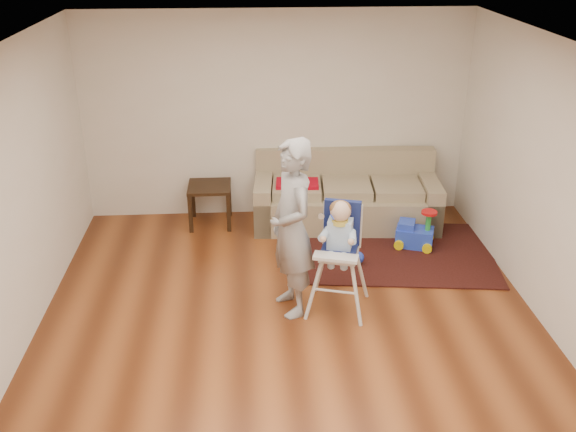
{
  "coord_description": "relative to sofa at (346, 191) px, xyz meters",
  "views": [
    {
      "loc": [
        -0.38,
        -5.34,
        3.65
      ],
      "look_at": [
        0.0,
        0.4,
        1.0
      ],
      "focal_mm": 40.0,
      "sensor_mm": 36.0,
      "label": 1
    }
  ],
  "objects": [
    {
      "name": "high_chair",
      "position": [
        -0.38,
        -2.03,
        0.12
      ],
      "size": [
        0.69,
        0.69,
        1.21
      ],
      "rotation": [
        0.0,
        0.0,
        -0.28
      ],
      "color": "silver",
      "rests_on": "ground"
    },
    {
      "name": "ride_on_toy",
      "position": [
        0.75,
        -0.74,
        -0.2
      ],
      "size": [
        0.52,
        0.44,
        0.48
      ],
      "primitive_type": null,
      "rotation": [
        0.0,
        0.0,
        -0.33
      ],
      "color": "blue",
      "rests_on": "area_rug"
    },
    {
      "name": "area_rug",
      "position": [
        0.54,
        -0.88,
        -0.45
      ],
      "size": [
        2.37,
        1.89,
        0.02
      ],
      "primitive_type": "cube",
      "rotation": [
        0.0,
        0.0,
        -0.12
      ],
      "color": "black",
      "rests_on": "ground"
    },
    {
      "name": "toy_ball",
      "position": [
        -0.02,
        -1.13,
        -0.37
      ],
      "size": [
        0.14,
        0.14,
        0.14
      ],
      "primitive_type": "sphere",
      "color": "blue",
      "rests_on": "area_rug"
    },
    {
      "name": "side_table",
      "position": [
        -1.77,
        0.1,
        -0.19
      ],
      "size": [
        0.55,
        0.55,
        0.55
      ],
      "primitive_type": null,
      "color": "black",
      "rests_on": "ground"
    },
    {
      "name": "room_envelope",
      "position": [
        -0.88,
        -1.77,
        1.42
      ],
      "size": [
        5.04,
        5.52,
        2.72
      ],
      "color": "beige",
      "rests_on": "ground"
    },
    {
      "name": "adult",
      "position": [
        -0.86,
        -2.02,
        0.46
      ],
      "size": [
        0.61,
        0.76,
        1.83
      ],
      "primitive_type": "imported",
      "rotation": [
        0.0,
        0.0,
        -1.28
      ],
      "color": "gray",
      "rests_on": "ground"
    },
    {
      "name": "ground",
      "position": [
        -0.88,
        -2.3,
        -0.46
      ],
      "size": [
        5.5,
        5.5,
        0.0
      ],
      "primitive_type": "plane",
      "color": "#522510",
      "rests_on": "ground"
    },
    {
      "name": "sofa",
      "position": [
        0.0,
        0.0,
        0.0
      ],
      "size": [
        2.44,
        1.14,
        0.92
      ],
      "rotation": [
        0.0,
        0.0,
        -0.07
      ],
      "color": "gray",
      "rests_on": "ground"
    }
  ]
}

